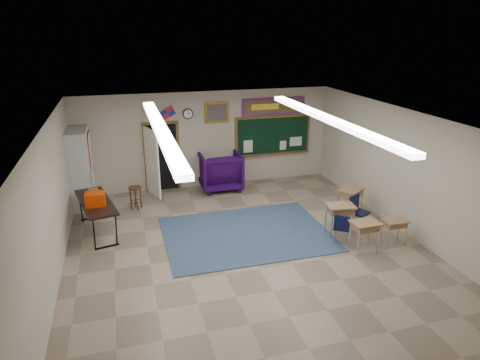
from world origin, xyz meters
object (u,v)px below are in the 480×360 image
object	(u,v)px
student_desk_front_left	(340,218)
wingback_armchair	(220,171)
folding_table	(97,216)
wooden_stool	(136,198)
student_desk_front_right	(350,201)

from	to	relation	value
student_desk_front_left	wingback_armchair	bearing A→B (deg)	124.20
folding_table	wooden_stool	world-z (taller)	folding_table
student_desk_front_left	folding_table	distance (m)	5.93
student_desk_front_right	folding_table	distance (m)	6.54
student_desk_front_right	wooden_stool	size ratio (longest dim) A/B	1.27
wooden_stool	student_desk_front_left	bearing A→B (deg)	-32.69
folding_table	student_desk_front_left	bearing A→B (deg)	-29.71
student_desk_front_left	wooden_stool	size ratio (longest dim) A/B	1.23
wingback_armchair	student_desk_front_right	distance (m)	4.15
student_desk_front_left	wooden_stool	distance (m)	5.57
wingback_armchair	student_desk_front_right	bearing A→B (deg)	134.80
student_desk_front_left	student_desk_front_right	size ratio (longest dim) A/B	0.97
student_desk_front_left	wooden_stool	bearing A→B (deg)	153.84
wingback_armchair	wooden_stool	world-z (taller)	wingback_armchair
folding_table	wingback_armchair	bearing A→B (deg)	18.35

